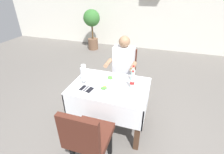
% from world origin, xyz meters
% --- Properties ---
extents(ground_plane, '(11.00, 11.00, 0.00)m').
position_xyz_m(ground_plane, '(0.00, 0.00, 0.00)').
color(ground_plane, '#66605B').
extents(back_wall, '(11.00, 0.12, 2.82)m').
position_xyz_m(back_wall, '(0.00, 4.08, 1.41)').
color(back_wall, silver).
rests_on(back_wall, ground).
extents(main_dining_table, '(1.09, 0.77, 0.74)m').
position_xyz_m(main_dining_table, '(-0.14, 0.19, 0.56)').
color(main_dining_table, white).
rests_on(main_dining_table, ground).
extents(chair_far_diner_seat, '(0.44, 0.50, 0.97)m').
position_xyz_m(chair_far_diner_seat, '(-0.14, 0.97, 0.55)').
color(chair_far_diner_seat, '#4C2319').
rests_on(chair_far_diner_seat, ground).
extents(chair_near_camera_side, '(0.44, 0.50, 0.97)m').
position_xyz_m(chair_near_camera_side, '(-0.14, -0.59, 0.55)').
color(chair_near_camera_side, '#4C2319').
rests_on(chair_near_camera_side, ground).
extents(seated_diner_far, '(0.50, 0.46, 1.26)m').
position_xyz_m(seated_diner_far, '(-0.12, 0.86, 0.71)').
color(seated_diner_far, '#282D42').
rests_on(seated_diner_far, ground).
extents(plate_near_camera, '(0.23, 0.23, 0.06)m').
position_xyz_m(plate_near_camera, '(-0.15, 0.07, 0.76)').
color(plate_near_camera, white).
rests_on(plate_near_camera, main_dining_table).
extents(plate_far_diner, '(0.24, 0.24, 0.04)m').
position_xyz_m(plate_far_diner, '(-0.19, 0.35, 0.76)').
color(plate_far_diner, white).
rests_on(plate_far_diner, main_dining_table).
extents(beer_glass_left, '(0.07, 0.07, 0.23)m').
position_xyz_m(beer_glass_left, '(-0.52, 0.15, 0.86)').
color(beer_glass_left, white).
rests_on(beer_glass_left, main_dining_table).
extents(beer_glass_middle, '(0.07, 0.07, 0.20)m').
position_xyz_m(beer_glass_middle, '(-0.60, 0.31, 0.85)').
color(beer_glass_middle, white).
rests_on(beer_glass_middle, main_dining_table).
extents(cola_bottle_primary, '(0.06, 0.06, 0.27)m').
position_xyz_m(cola_bottle_primary, '(0.17, 0.22, 0.86)').
color(cola_bottle_primary, silver).
rests_on(cola_bottle_primary, main_dining_table).
extents(cola_bottle_secondary, '(0.06, 0.06, 0.25)m').
position_xyz_m(cola_bottle_secondary, '(0.14, 0.41, 0.85)').
color(cola_bottle_secondary, silver).
rests_on(cola_bottle_secondary, main_dining_table).
extents(napkin_cutlery_set, '(0.19, 0.20, 0.01)m').
position_xyz_m(napkin_cutlery_set, '(-0.41, 0.00, 0.75)').
color(napkin_cutlery_set, black).
rests_on(napkin_cutlery_set, main_dining_table).
extents(potted_plant_corner, '(0.53, 0.53, 1.31)m').
position_xyz_m(potted_plant_corner, '(-1.81, 3.40, 0.86)').
color(potted_plant_corner, brown).
rests_on(potted_plant_corner, ground).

